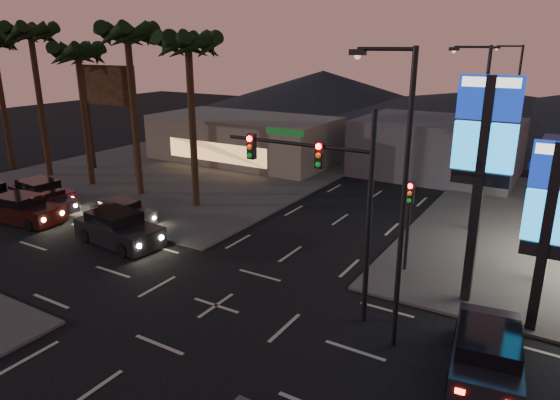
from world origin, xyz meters
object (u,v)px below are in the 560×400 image
Objects in this scene: pylon_sign_short at (550,210)px; traffic_signal_mast at (326,182)px; car_lane_a_front at (118,229)px; suv_station at (487,353)px; car_lane_b_front at (123,213)px; car_lane_b_mid at (48,201)px; car_lane_a_mid at (22,210)px; car_lane_b_rear at (41,193)px; pylon_sign_tall at (484,147)px.

traffic_signal_mast reaches higher than pylon_sign_short.
car_lane_a_front is 1.07× the size of suv_station.
car_lane_b_mid is (-5.79, -0.83, 0.01)m from car_lane_b_front.
car_lane_b_rear is (-2.07, 2.65, -0.00)m from car_lane_a_mid.
car_lane_b_mid is (-0.52, 2.03, -0.12)m from car_lane_a_mid.
car_lane_b_front is 0.98× the size of car_lane_b_mid.
traffic_signal_mast reaches higher than car_lane_b_rear.
suv_station is at bearing -10.63° from car_lane_b_front.
pylon_sign_tall is 20.02m from car_lane_b_front.
car_lane_b_front is 0.82× the size of car_lane_b_rear.
suv_station is at bearing -6.58° from car_lane_b_mid.
car_lane_a_front is 1.26× the size of car_lane_b_mid.
suv_station is (-0.99, -3.47, -3.92)m from pylon_sign_short.
traffic_signal_mast is 13.03m from car_lane_a_front.
car_lane_b_rear is at bearing 128.00° from car_lane_a_mid.
pylon_sign_tall is at bearing 36.52° from traffic_signal_mast.
car_lane_a_front is 3.16m from car_lane_b_front.
suv_station is (28.00, -3.67, -0.00)m from car_lane_b_rear.
pylon_sign_tall reaches higher than car_lane_a_front.
pylon_sign_short is 1.39× the size of car_lane_b_rear.
car_lane_b_front is (-2.19, 2.28, -0.17)m from car_lane_a_front.
car_lane_a_mid is at bearing -75.51° from car_lane_b_mid.
pylon_sign_tall is 27.10m from car_lane_b_rear.
car_lane_b_front is at bearing 1.61° from car_lane_b_rear.
pylon_sign_short is 7.69m from traffic_signal_mast.
car_lane_a_mid is at bearing -174.80° from pylon_sign_short.
car_lane_b_front is 0.83× the size of suv_station.
suv_station is at bearing -71.34° from pylon_sign_tall.
traffic_signal_mast reaches higher than suv_station.
traffic_signal_mast is 1.59× the size of car_lane_a_mid.
pylon_sign_short is at bearing 5.49° from car_lane_a_front.
car_lane_a_front is at bearing 4.43° from car_lane_a_mid.
car_lane_b_front is 5.85m from car_lane_b_mid.
traffic_signal_mast is at bearing -0.18° from car_lane_a_mid.
car_lane_a_mid is (-7.45, -0.58, -0.04)m from car_lane_a_front.
pylon_sign_short is 1.39× the size of car_lane_a_mid.
traffic_signal_mast reaches higher than car_lane_b_front.
pylon_sign_short is 1.66× the size of car_lane_b_mid.
suv_station is (18.48, -1.60, -0.05)m from car_lane_a_front.
car_lane_b_rear is (-28.99, 0.20, -3.92)m from pylon_sign_short.
pylon_sign_tall is 1.81× the size of suv_station.
pylon_sign_short is at bearing -21.80° from pylon_sign_tall.
traffic_signal_mast is at bearing -5.91° from car_lane_b_mid.
car_lane_a_front is (-19.47, -1.87, -3.87)m from pylon_sign_short.
car_lane_b_rear is at bearing 179.60° from pylon_sign_short.
car_lane_a_mid is at bearing -171.96° from pylon_sign_tall.
traffic_signal_mast is 15.42m from car_lane_b_front.
suv_station is (1.51, -4.47, -5.66)m from pylon_sign_tall.
car_lane_b_rear is (-26.49, -0.80, -5.66)m from pylon_sign_tall.
pylon_sign_tall is 25.65m from car_lane_b_mid.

